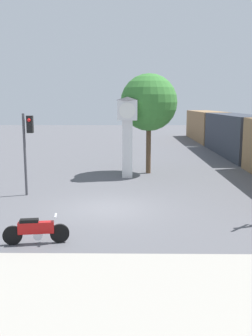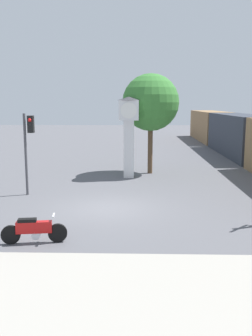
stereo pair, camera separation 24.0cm
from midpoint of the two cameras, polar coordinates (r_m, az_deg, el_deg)
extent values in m
plane|color=#56565B|center=(15.71, -3.26, -6.20)|extent=(120.00, 120.00, 0.00)
cube|color=#9E998E|center=(8.37, -7.32, -21.08)|extent=(36.00, 6.00, 0.10)
cylinder|color=black|center=(12.14, -10.63, -9.76)|extent=(0.61, 0.18, 0.60)
cylinder|color=black|center=(12.31, -17.44, -9.77)|extent=(0.61, 0.18, 0.60)
cube|color=#B71414|center=(12.13, -14.10, -8.80)|extent=(1.12, 0.38, 0.36)
cube|color=black|center=(12.09, -15.10, -7.76)|extent=(0.59, 0.31, 0.10)
cylinder|color=silver|center=(12.21, -13.82, -9.91)|extent=(0.31, 0.24, 0.28)
cube|color=silver|center=(11.97, -11.24, -7.14)|extent=(0.12, 0.45, 0.04)
cube|color=white|center=(21.99, -0.10, 2.92)|extent=(0.60, 0.60, 3.37)
cube|color=white|center=(21.83, -0.11, 8.80)|extent=(1.13, 1.13, 1.13)
cylinder|color=white|center=(21.25, -0.13, 8.77)|extent=(0.91, 0.02, 0.91)
cone|color=#333338|center=(21.83, -0.11, 10.55)|extent=(1.36, 1.36, 0.20)
cube|color=#333842|center=(33.10, 16.17, 4.89)|extent=(2.80, 12.24, 3.40)
cube|color=olive|center=(45.58, 11.92, 6.33)|extent=(2.80, 12.24, 3.40)
cylinder|color=#47474C|center=(18.25, -15.51, 1.93)|extent=(0.12, 0.12, 3.87)
cube|color=black|center=(18.04, -14.80, 6.46)|extent=(0.28, 0.24, 0.80)
sphere|color=red|center=(17.88, -14.96, 7.07)|extent=(0.16, 0.16, 0.16)
cylinder|color=brown|center=(23.35, 3.15, 2.85)|extent=(0.30, 0.30, 3.00)
sphere|color=#387A33|center=(23.17, 3.21, 9.95)|extent=(3.47, 3.47, 3.47)
camera|label=1|loc=(0.12, -90.42, -0.07)|focal=40.00mm
camera|label=2|loc=(0.12, 89.58, 0.07)|focal=40.00mm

